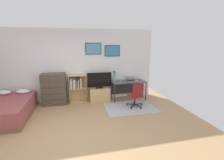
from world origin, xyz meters
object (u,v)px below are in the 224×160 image
object	(u,v)px
bed	(6,109)
computer_mouse	(137,80)
television	(100,80)
office_chair	(136,95)
laptop	(130,79)
desk	(128,84)
bamboo_vase	(114,76)
wine_glass	(120,78)
tv_stand	(100,94)
dresser	(54,89)
bookshelf	(77,86)

from	to	relation	value
bed	computer_mouse	bearing A→B (deg)	8.82
television	office_chair	size ratio (longest dim) A/B	1.07
television	laptop	bearing A→B (deg)	-0.18
desk	bamboo_vase	xyz separation A→B (m)	(-0.51, 0.15, 0.33)
bed	office_chair	xyz separation A→B (m)	(4.08, -0.15, 0.20)
computer_mouse	wine_glass	xyz separation A→B (m)	(-0.69, -0.00, 0.12)
tv_stand	television	bearing A→B (deg)	-90.00
television	bed	bearing A→B (deg)	-165.05
laptop	bed	bearing A→B (deg)	-166.22
dresser	computer_mouse	bearing A→B (deg)	-2.54
tv_stand	bed	bearing A→B (deg)	-164.64
wine_glass	laptop	bearing A→B (deg)	16.32
computer_mouse	television	bearing A→B (deg)	174.90
desk	laptop	xyz separation A→B (m)	(0.10, 0.01, 0.19)
bed	laptop	bearing A→B (deg)	11.00
television	wine_glass	world-z (taller)	television
tv_stand	computer_mouse	xyz separation A→B (m)	(1.47, -0.15, 0.50)
bookshelf	bamboo_vase	distance (m)	1.51
bookshelf	computer_mouse	world-z (taller)	bookshelf
bookshelf	office_chair	size ratio (longest dim) A/B	1.20
office_chair	computer_mouse	distance (m)	0.93
bed	dresser	xyz separation A→B (m)	(1.31, 0.80, 0.31)
computer_mouse	wine_glass	bearing A→B (deg)	-179.66
office_chair	laptop	xyz separation A→B (m)	(0.09, 0.94, 0.34)
office_chair	desk	bearing A→B (deg)	82.28
tv_stand	television	xyz separation A→B (m)	(0.00, -0.02, 0.55)
dresser	television	world-z (taller)	dresser
desk	tv_stand	bearing A→B (deg)	178.15
tv_stand	laptop	distance (m)	1.34
bed	computer_mouse	xyz separation A→B (m)	(4.42, 0.66, 0.49)
bookshelf	tv_stand	distance (m)	0.93
computer_mouse	dresser	bearing A→B (deg)	177.46
bed	dresser	bearing A→B (deg)	31.68
bamboo_vase	wine_glass	size ratio (longest dim) A/B	2.18
bamboo_vase	desk	bearing A→B (deg)	-16.87
desk	office_chair	bearing A→B (deg)	-89.60
bamboo_vase	laptop	bearing A→B (deg)	-13.35
laptop	wine_glass	bearing A→B (deg)	-160.55
bookshelf	wine_glass	world-z (taller)	bookshelf
bookshelf	desk	xyz separation A→B (m)	(1.98, -0.08, -0.01)
bookshelf	bamboo_vase	size ratio (longest dim) A/B	2.62
tv_stand	bamboo_vase	bearing A→B (deg)	10.85
dresser	desk	distance (m)	2.77
tv_stand	computer_mouse	world-z (taller)	computer_mouse
office_chair	wine_glass	bearing A→B (deg)	105.58
dresser	tv_stand	bearing A→B (deg)	0.52
bed	bamboo_vase	distance (m)	3.75
tv_stand	office_chair	distance (m)	1.50
bamboo_vase	computer_mouse	bearing A→B (deg)	-17.63
wine_glass	desk	bearing A→B (deg)	19.20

